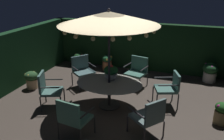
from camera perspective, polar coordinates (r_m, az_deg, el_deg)
name	(u,v)px	position (r m, az deg, el deg)	size (l,w,h in m)	color
ground_plane	(111,108)	(6.66, -0.31, -9.16)	(7.17, 7.02, 0.02)	#453B33
hedge_backdrop_rear	(140,46)	(9.32, 6.61, 5.67)	(7.17, 0.30, 1.81)	#153319
hedge_backdrop_left	(5,64)	(8.01, -24.19, 1.41)	(0.30, 7.02, 1.81)	#14371D
patio_dining_table	(109,86)	(6.50, -0.67, -3.93)	(1.82, 1.41, 0.71)	#2E2F2E
patio_umbrella	(109,18)	(5.98, -0.74, 12.26)	(2.54, 2.54, 2.67)	#2F2932
centerpiece_planter	(111,72)	(6.54, -0.26, -0.38)	(0.39, 0.39, 0.44)	beige
patio_chair_north	(82,69)	(7.86, -7.08, 0.27)	(0.85, 0.86, 0.98)	#2F2F33
patio_chair_northeast	(48,88)	(6.69, -15.06, -4.13)	(0.73, 0.74, 1.00)	#2E312E
patio_chair_east	(73,116)	(5.28, -9.29, -10.90)	(0.71, 0.67, 0.98)	#312F2C
patio_chair_southeast	(149,116)	(5.35, 8.88, -10.72)	(0.85, 0.85, 0.97)	#2F2A2E
patio_chair_south	(169,86)	(6.74, 13.56, -3.82)	(0.77, 0.75, 0.96)	#2F3135
patio_chair_southwest	(137,70)	(7.85, 5.99, 0.05)	(0.77, 0.74, 0.96)	#303134
potted_plant_back_left	(31,79)	(8.10, -18.71, -2.06)	(0.43, 0.42, 0.57)	tan
potted_plant_right_near	(222,112)	(6.45, 24.73, -9.19)	(0.36, 0.34, 0.55)	olive
potted_plant_left_near	(142,64)	(9.17, 7.18, 1.45)	(0.36, 0.36, 0.61)	tan
potted_plant_front_corner	(107,62)	(9.29, -1.19, 1.92)	(0.39, 0.39, 0.59)	#A2613E
potted_plant_left_far	(210,72)	(8.84, 22.41, -0.38)	(0.51, 0.51, 0.66)	beige
potted_plant_back_right	(79,59)	(9.74, -7.92, 2.62)	(0.41, 0.41, 0.57)	#AB5C3F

